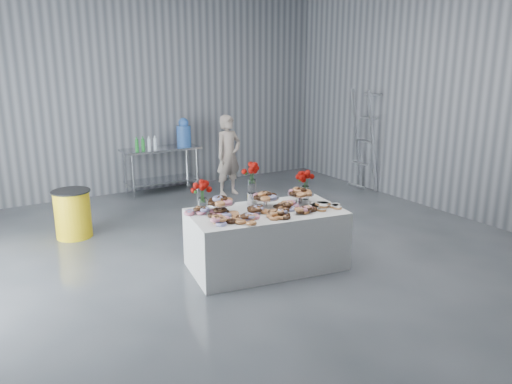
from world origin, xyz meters
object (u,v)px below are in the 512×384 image
Objects in this scene: display_table at (266,239)px; water_jug at (184,133)px; person at (229,155)px; stepladder at (364,141)px; prep_table at (161,162)px; trash_barrel at (73,214)px.

water_jug is (0.68, 4.17, 0.77)m from display_table.
display_table is 3.60m from person.
stepladder reaches higher than display_table.
prep_table is 1.36m from person.
stepladder is at bearing -28.69° from prep_table.
stepladder reaches higher than person.
stepladder is at bearing -35.76° from person.
trash_barrel is at bearing -145.50° from water_jug.
stepladder is (3.70, 2.24, 0.64)m from display_table.
display_table is 2.65× the size of trash_barrel.
prep_table is 2.71m from trash_barrel.
water_jug is at bearing 34.50° from trash_barrel.
prep_table is 2.71× the size of water_jug.
display_table is 0.94× the size of stepladder.
display_table is at bearing -92.43° from prep_table.
prep_table reaches higher than display_table.
display_table is 3.43× the size of water_jug.
person is (0.57, -0.82, -0.37)m from water_jug.
water_jug is 1.06m from person.
prep_table is at bearing 40.52° from trash_barrel.
person is at bearing 16.68° from trash_barrel.
stepladder reaches higher than prep_table.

